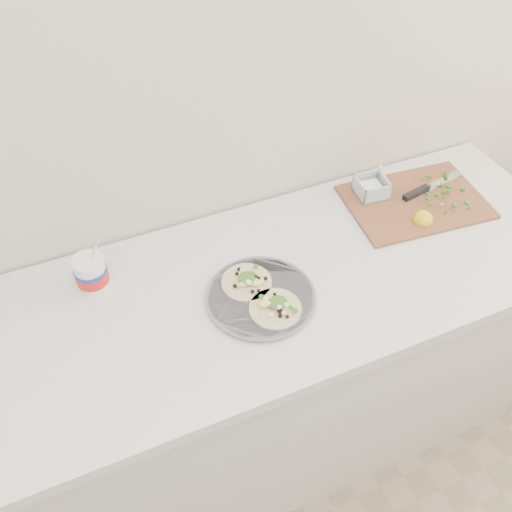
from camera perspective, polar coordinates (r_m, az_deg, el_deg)
name	(u,v)px	position (r m, az deg, el deg)	size (l,w,h in m)	color
counter	(186,399)	(1.89, -7.04, -13.98)	(2.44, 0.66, 0.90)	silver
taco_plate	(261,295)	(1.52, 0.47, -3.93)	(0.30, 0.30, 0.04)	slate
tub	(92,270)	(1.58, -16.13, -1.39)	(0.09, 0.09, 0.20)	white
cutboard	(412,198)	(1.87, 15.38, 5.65)	(0.45, 0.34, 0.07)	brown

